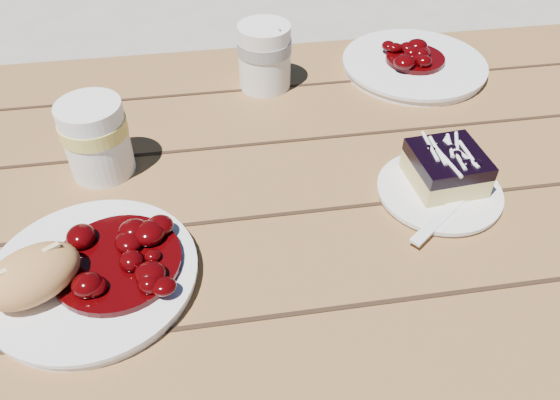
{
  "coord_description": "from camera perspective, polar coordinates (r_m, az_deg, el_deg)",
  "views": [
    {
      "loc": [
        0.09,
        -0.6,
        1.26
      ],
      "look_at": [
        0.16,
        -0.12,
        0.81
      ],
      "focal_mm": 35.0,
      "sensor_mm": 36.0,
      "label": 1
    }
  ],
  "objects": [
    {
      "name": "picnic_table",
      "position": [
        0.9,
        -11.5,
        -6.53
      ],
      "size": [
        2.0,
        1.55,
        0.75
      ],
      "color": "brown",
      "rests_on": "ground"
    },
    {
      "name": "main_plate",
      "position": [
        0.68,
        -18.95,
        -7.53
      ],
      "size": [
        0.24,
        0.24,
        0.02
      ],
      "primitive_type": "cylinder",
      "color": "white",
      "rests_on": "picnic_table"
    },
    {
      "name": "goulash_stew",
      "position": [
        0.66,
        -16.93,
        -5.38
      ],
      "size": [
        0.15,
        0.15,
        0.04
      ],
      "primitive_type": null,
      "color": "#3B0203",
      "rests_on": "main_plate"
    },
    {
      "name": "bread_roll",
      "position": [
        0.66,
        -24.47,
        -7.18
      ],
      "size": [
        0.13,
        0.12,
        0.06
      ],
      "primitive_type": "ellipsoid",
      "rotation": [
        0.0,
        0.0,
        0.56
      ],
      "color": "tan",
      "rests_on": "main_plate"
    },
    {
      "name": "dessert_plate",
      "position": [
        0.79,
        16.27,
        0.81
      ],
      "size": [
        0.16,
        0.16,
        0.01
      ],
      "primitive_type": "cylinder",
      "color": "white",
      "rests_on": "picnic_table"
    },
    {
      "name": "blueberry_cake",
      "position": [
        0.78,
        16.98,
        3.3
      ],
      "size": [
        0.1,
        0.1,
        0.05
      ],
      "rotation": [
        0.0,
        0.0,
        0.08
      ],
      "color": "#DECD79",
      "rests_on": "dessert_plate"
    },
    {
      "name": "fork_dessert",
      "position": [
        0.74,
        16.45,
        -1.74
      ],
      "size": [
        0.14,
        0.12,
        0.0
      ],
      "primitive_type": null,
      "rotation": [
        0.0,
        0.0,
        -0.91
      ],
      "color": "white",
      "rests_on": "dessert_plate"
    },
    {
      "name": "coffee_cup",
      "position": [
        0.97,
        -1.63,
        14.75
      ],
      "size": [
        0.09,
        0.09,
        0.11
      ],
      "primitive_type": "cylinder",
      "color": "white",
      "rests_on": "picnic_table"
    },
    {
      "name": "second_plate",
      "position": [
        1.07,
        13.8,
        13.51
      ],
      "size": [
        0.26,
        0.26,
        0.02
      ],
      "primitive_type": "cylinder",
      "color": "white",
      "rests_on": "picnic_table"
    },
    {
      "name": "second_stew",
      "position": [
        1.05,
        14.06,
        14.87
      ],
      "size": [
        0.11,
        0.11,
        0.04
      ],
      "primitive_type": null,
      "color": "#3B0203",
      "rests_on": "second_plate"
    },
    {
      "name": "second_cup",
      "position": [
        0.81,
        -18.64,
        6.08
      ],
      "size": [
        0.09,
        0.09,
        0.11
      ],
      "primitive_type": "cylinder",
      "color": "white",
      "rests_on": "picnic_table"
    }
  ]
}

